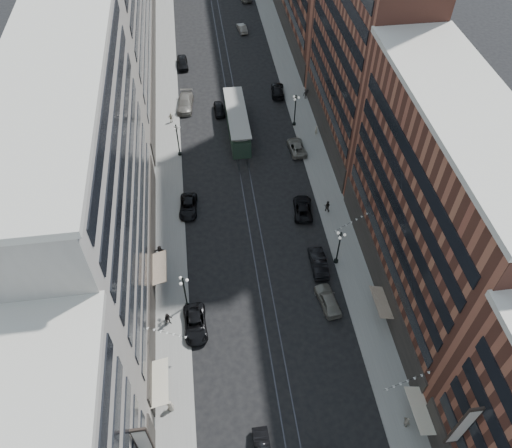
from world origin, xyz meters
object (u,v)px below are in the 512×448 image
car_11 (297,147)px  pedestrian_8 (316,130)px  pedestrian_4 (407,422)px  car_8 (185,103)px  car_14 (242,28)px  pedestrian_6 (171,118)px  lamppost_sw_mid (178,139)px  lamppost_sw_far (185,291)px  car_9 (182,63)px  pedestrian_7 (327,206)px  pedestrian_5 (160,251)px  car_10 (318,262)px  car_7 (188,206)px  car_4 (328,300)px  pedestrian_1 (170,406)px  car_2 (195,324)px  car_extra_0 (303,208)px  car_13 (219,109)px  pedestrian_9 (306,94)px  car_12 (278,90)px  pedestrian_2 (168,319)px  lamppost_se_mid (295,109)px  streetcar (237,123)px

car_11 → pedestrian_8: size_ratio=3.00×
pedestrian_4 → car_8: (-18.87, 55.63, -0.10)m
car_14 → pedestrian_6: (-14.76, -28.75, 0.30)m
lamppost_sw_mid → lamppost_sw_far: bearing=-90.0°
pedestrian_8 → car_8: bearing=-57.2°
car_9 → pedestrian_7: pedestrian_7 is taller
pedestrian_5 → car_11: bearing=47.9°
car_10 → car_7: bearing=-36.3°
car_4 → pedestrian_1: 20.66m
car_2 → car_9: bearing=88.1°
pedestrian_8 → car_extra_0: (-5.30, -16.00, -0.26)m
car_14 → car_11: bearing=88.8°
lamppost_sw_mid → car_13: lamppost_sw_mid is taller
car_14 → lamppost_sw_far: bearing=70.9°
car_13 → pedestrian_9: 15.06m
pedestrian_7 → car_12: bearing=-58.0°
pedestrian_2 → car_11: size_ratio=0.38×
lamppost_sw_far → pedestrian_6: (-1.06, 35.32, -2.11)m
lamppost_se_mid → car_2: (-17.60, -34.83, -2.36)m
pedestrian_2 → car_9: size_ratio=0.40×
car_9 → pedestrian_1: bearing=-95.3°
streetcar → pedestrian_6: 10.95m
lamppost_sw_far → car_2: 3.77m
car_9 → pedestrian_7: bearing=-67.9°
pedestrian_7 → streetcar: bearing=-34.2°
pedestrian_5 → pedestrian_9: size_ratio=1.00×
car_10 → car_12: car_10 is taller
car_7 → car_9: size_ratio=1.04×
pedestrian_1 → car_8: size_ratio=0.27×
pedestrian_7 → car_extra_0: bearing=22.0°
pedestrian_7 → pedestrian_8: 16.46m
streetcar → car_13: size_ratio=3.36×
pedestrian_5 → pedestrian_4: bearing=-39.4°
car_12 → car_extra_0: 28.14m
car_4 → pedestrian_2: size_ratio=2.55×
pedestrian_4 → car_12: size_ratio=0.32×
car_11 → pedestrian_5: (-20.56, -17.97, 0.37)m
pedestrian_7 → car_extra_0: 3.27m
lamppost_se_mid → car_4: 33.90m
car_extra_0 → car_7: bearing=-0.9°
lamppost_se_mid → pedestrian_7: (0.84, -19.31, -2.08)m
pedestrian_2 → pedestrian_5: 9.85m
pedestrian_2 → car_14: (15.80, 66.11, -0.41)m
pedestrian_4 → pedestrian_5: (-23.19, 24.11, 0.09)m
lamppost_se_mid → car_11: lamppost_se_mid is taller
pedestrian_1 → car_13: pedestrian_1 is taller
lamppost_sw_far → lamppost_sw_mid: 27.00m
pedestrian_5 → pedestrian_8: pedestrian_5 is taller
car_11 → car_7: bearing=28.1°
car_11 → car_2: bearing=56.0°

